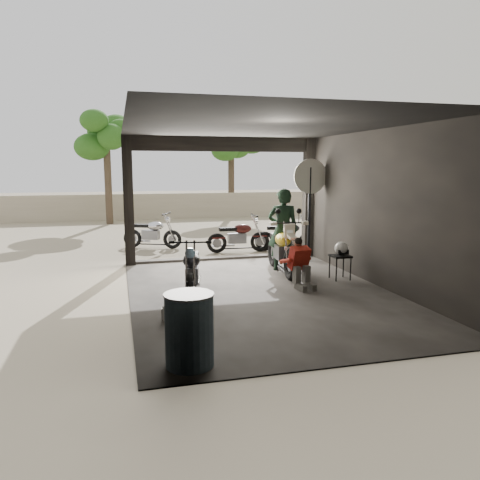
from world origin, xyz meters
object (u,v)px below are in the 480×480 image
stool (340,259)px  helmet (341,248)px  mechanic (302,265)px  main_bike (281,246)px  sign_post (310,192)px  rider (283,230)px  outside_bike_b (239,234)px  left_bike (192,267)px  outside_bike_a (152,231)px  outside_bike_c (287,233)px  oil_drum (189,331)px

stool → helmet: 0.23m
mechanic → helmet: size_ratio=3.20×
main_bike → sign_post: size_ratio=0.73×
rider → outside_bike_b: bearing=-62.8°
left_bike → sign_post: 4.39m
outside_bike_a → mechanic: (2.56, -5.65, -0.04)m
main_bike → sign_post: 1.92m
left_bike → outside_bike_c: 5.32m
mechanic → stool: bearing=16.2°
outside_bike_a → mechanic: 6.20m
outside_bike_b → rider: size_ratio=0.82×
outside_bike_a → stool: (3.66, -5.16, -0.06)m
rider → stool: bearing=145.1°
main_bike → outside_bike_b: 2.88m
left_bike → outside_bike_c: (3.41, 4.09, -0.03)m
main_bike → helmet: main_bike is taller
outside_bike_b → mechanic: (0.20, -4.31, -0.04)m
main_bike → rider: rider is taller
outside_bike_c → rider: rider is taller
mechanic → helmet: bearing=17.7°
stool → helmet: size_ratio=1.78×
main_bike → left_bike: bearing=-143.9°
left_bike → oil_drum: size_ratio=1.84×
main_bike → rider: 0.43m
outside_bike_c → oil_drum: outside_bike_c is taller
mechanic → left_bike: bearing=171.8°
stool → sign_post: (0.10, 1.98, 1.34)m
outside_bike_a → outside_bike_b: 2.72m
mechanic → oil_drum: bearing=-138.9°
outside_bike_c → sign_post: size_ratio=0.60×
outside_bike_c → stool: outside_bike_c is taller
outside_bike_a → helmet: 6.31m
main_bike → sign_post: sign_post is taller
main_bike → oil_drum: size_ratio=2.09×
outside_bike_a → rider: bearing=-120.5°
mechanic → outside_bike_a: bearing=106.6°
outside_bike_c → stool: 3.61m
mechanic → sign_post: 3.05m
left_bike → outside_bike_b: left_bike is taller
stool → outside_bike_a: bearing=125.4°
oil_drum → sign_post: bearing=54.9°
left_bike → rider: 2.98m
mechanic → oil_drum: mechanic is taller
oil_drum → sign_post: 7.00m
rider → mechanic: 1.77m
rider → sign_post: 1.52m
main_bike → rider: size_ratio=0.99×
rider → oil_drum: size_ratio=2.11×
left_bike → oil_drum: bearing=-87.9°
stool → sign_post: sign_post is taller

